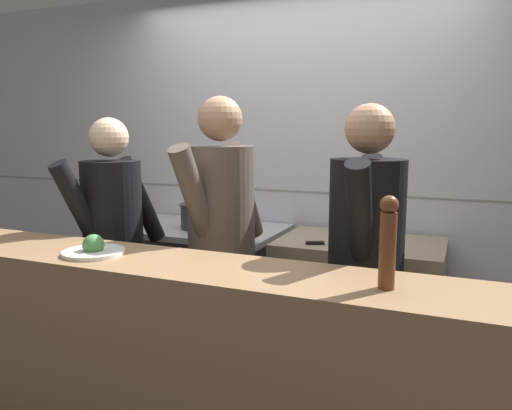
{
  "coord_description": "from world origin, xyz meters",
  "views": [
    {
      "loc": [
        1.1,
        -2.05,
        1.59
      ],
      "look_at": [
        -0.03,
        0.6,
        1.15
      ],
      "focal_mm": 35.0,
      "sensor_mm": 36.0,
      "label": 1
    }
  ],
  "objects_px": {
    "oven_range": "(200,289)",
    "chef_sous": "(221,244)",
    "plated_dish_main": "(94,249)",
    "pepper_mill": "(388,241)",
    "mixing_bowl_steel": "(354,234)",
    "stock_pot": "(198,215)",
    "chef_head_cook": "(114,246)",
    "chef_line": "(365,268)",
    "chefs_knife": "(331,244)"
  },
  "relations": [
    {
      "from": "chef_head_cook",
      "to": "chef_sous",
      "type": "bearing_deg",
      "value": 23.82
    },
    {
      "from": "stock_pot",
      "to": "chef_head_cook",
      "type": "relative_size",
      "value": 0.15
    },
    {
      "from": "stock_pot",
      "to": "chef_sous",
      "type": "relative_size",
      "value": 0.14
    },
    {
      "from": "mixing_bowl_steel",
      "to": "chef_sous",
      "type": "xyz_separation_m",
      "value": [
        -0.57,
        -0.66,
        0.02
      ]
    },
    {
      "from": "stock_pot",
      "to": "chef_head_cook",
      "type": "height_order",
      "value": "chef_head_cook"
    },
    {
      "from": "chef_line",
      "to": "chef_sous",
      "type": "bearing_deg",
      "value": 173.73
    },
    {
      "from": "oven_range",
      "to": "chef_sous",
      "type": "xyz_separation_m",
      "value": [
        0.52,
        -0.66,
        0.52
      ]
    },
    {
      "from": "chefs_knife",
      "to": "plated_dish_main",
      "type": "bearing_deg",
      "value": -125.89
    },
    {
      "from": "chef_head_cook",
      "to": "chef_line",
      "type": "relative_size",
      "value": 0.97
    },
    {
      "from": "oven_range",
      "to": "chef_sous",
      "type": "relative_size",
      "value": 0.67
    },
    {
      "from": "pepper_mill",
      "to": "chef_line",
      "type": "distance_m",
      "value": 0.63
    },
    {
      "from": "stock_pot",
      "to": "chef_sous",
      "type": "distance_m",
      "value": 0.79
    },
    {
      "from": "oven_range",
      "to": "chef_sous",
      "type": "height_order",
      "value": "chef_sous"
    },
    {
      "from": "chef_sous",
      "to": "chef_line",
      "type": "height_order",
      "value": "chef_sous"
    },
    {
      "from": "mixing_bowl_steel",
      "to": "pepper_mill",
      "type": "height_order",
      "value": "pepper_mill"
    },
    {
      "from": "mixing_bowl_steel",
      "to": "plated_dish_main",
      "type": "relative_size",
      "value": 1.03
    },
    {
      "from": "chef_head_cook",
      "to": "chef_sous",
      "type": "relative_size",
      "value": 0.94
    },
    {
      "from": "plated_dish_main",
      "to": "chef_head_cook",
      "type": "relative_size",
      "value": 0.17
    },
    {
      "from": "plated_dish_main",
      "to": "chef_sous",
      "type": "xyz_separation_m",
      "value": [
        0.33,
        0.61,
        -0.08
      ]
    },
    {
      "from": "oven_range",
      "to": "stock_pot",
      "type": "xyz_separation_m",
      "value": [
        0.03,
        -0.05,
        0.55
      ]
    },
    {
      "from": "oven_range",
      "to": "chefs_knife",
      "type": "bearing_deg",
      "value": -9.34
    },
    {
      "from": "chef_line",
      "to": "pepper_mill",
      "type": "bearing_deg",
      "value": -74.8
    },
    {
      "from": "mixing_bowl_steel",
      "to": "stock_pot",
      "type": "bearing_deg",
      "value": -177.86
    },
    {
      "from": "plated_dish_main",
      "to": "pepper_mill",
      "type": "relative_size",
      "value": 0.83
    },
    {
      "from": "oven_range",
      "to": "chefs_knife",
      "type": "distance_m",
      "value": 1.11
    },
    {
      "from": "chefs_knife",
      "to": "plated_dish_main",
      "type": "height_order",
      "value": "plated_dish_main"
    },
    {
      "from": "stock_pot",
      "to": "chef_head_cook",
      "type": "xyz_separation_m",
      "value": [
        -0.17,
        -0.69,
        -0.08
      ]
    },
    {
      "from": "chefs_knife",
      "to": "chef_head_cook",
      "type": "distance_m",
      "value": 1.27
    },
    {
      "from": "chefs_knife",
      "to": "stock_pot",
      "type": "bearing_deg",
      "value": 173.21
    },
    {
      "from": "stock_pot",
      "to": "plated_dish_main",
      "type": "bearing_deg",
      "value": -82.56
    },
    {
      "from": "stock_pot",
      "to": "pepper_mill",
      "type": "bearing_deg",
      "value": -40.08
    },
    {
      "from": "mixing_bowl_steel",
      "to": "chef_line",
      "type": "height_order",
      "value": "chef_line"
    },
    {
      "from": "mixing_bowl_steel",
      "to": "chef_head_cook",
      "type": "xyz_separation_m",
      "value": [
        -1.23,
        -0.72,
        -0.03
      ]
    },
    {
      "from": "chef_sous",
      "to": "chefs_knife",
      "type": "bearing_deg",
      "value": 55.42
    },
    {
      "from": "chefs_knife",
      "to": "chef_line",
      "type": "relative_size",
      "value": 0.21
    },
    {
      "from": "chef_head_cook",
      "to": "stock_pot",
      "type": "bearing_deg",
      "value": 93.93
    },
    {
      "from": "mixing_bowl_steel",
      "to": "chef_sous",
      "type": "relative_size",
      "value": 0.16
    },
    {
      "from": "plated_dish_main",
      "to": "chef_head_cook",
      "type": "distance_m",
      "value": 0.65
    },
    {
      "from": "chef_head_cook",
      "to": "chef_line",
      "type": "bearing_deg",
      "value": 18.52
    },
    {
      "from": "chefs_knife",
      "to": "chef_head_cook",
      "type": "xyz_separation_m",
      "value": [
        -1.13,
        -0.57,
        0.0
      ]
    },
    {
      "from": "stock_pot",
      "to": "chef_line",
      "type": "bearing_deg",
      "value": -27.81
    },
    {
      "from": "oven_range",
      "to": "mixing_bowl_steel",
      "type": "distance_m",
      "value": 1.2
    },
    {
      "from": "plated_dish_main",
      "to": "chef_sous",
      "type": "distance_m",
      "value": 0.7
    },
    {
      "from": "chef_head_cook",
      "to": "chef_line",
      "type": "distance_m",
      "value": 1.44
    },
    {
      "from": "oven_range",
      "to": "mixing_bowl_steel",
      "type": "relative_size",
      "value": 4.17
    },
    {
      "from": "plated_dish_main",
      "to": "pepper_mill",
      "type": "distance_m",
      "value": 1.29
    },
    {
      "from": "mixing_bowl_steel",
      "to": "chef_sous",
      "type": "height_order",
      "value": "chef_sous"
    },
    {
      "from": "stock_pot",
      "to": "pepper_mill",
      "type": "height_order",
      "value": "pepper_mill"
    },
    {
      "from": "oven_range",
      "to": "chef_sous",
      "type": "distance_m",
      "value": 0.99
    },
    {
      "from": "stock_pot",
      "to": "plated_dish_main",
      "type": "xyz_separation_m",
      "value": [
        0.16,
        -1.23,
        0.05
      ]
    }
  ]
}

